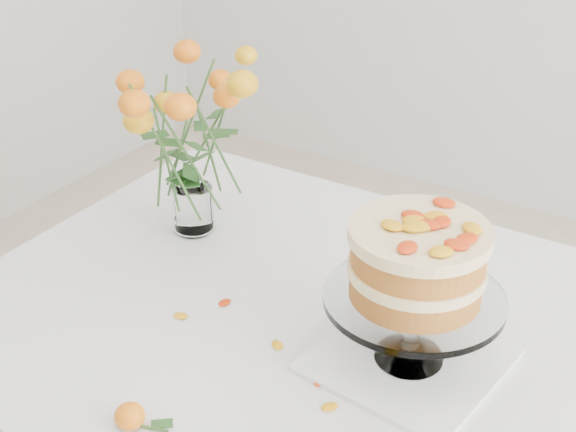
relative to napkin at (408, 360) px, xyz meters
The scene contains 10 objects.
table 0.12m from the napkin, 160.57° to the left, with size 1.43×0.93×0.76m.
napkin is the anchor object (origin of this frame).
cake_stand 0.17m from the napkin, 14.04° to the right, with size 0.27×0.27×0.24m.
rose_vase 0.60m from the napkin, 164.47° to the left, with size 0.31×0.31×0.39m.
loose_rose_far 0.43m from the napkin, 129.23° to the right, with size 0.08×0.04×0.04m.
stray_petal_a 0.21m from the napkin, 158.99° to the right, with size 0.03×0.02×0.00m, color orange.
stray_petal_b 0.15m from the napkin, 129.22° to the right, with size 0.03×0.02×0.00m, color orange.
stray_petal_c 0.16m from the napkin, 109.03° to the right, with size 0.03×0.02×0.00m, color orange.
stray_petal_d 0.33m from the napkin, behind, with size 0.03×0.02×0.00m, color orange.
stray_petal_e 0.38m from the napkin, 165.84° to the right, with size 0.03×0.02×0.00m, color orange.
Camera 1 is at (0.43, -0.95, 1.56)m, focal length 50.00 mm.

